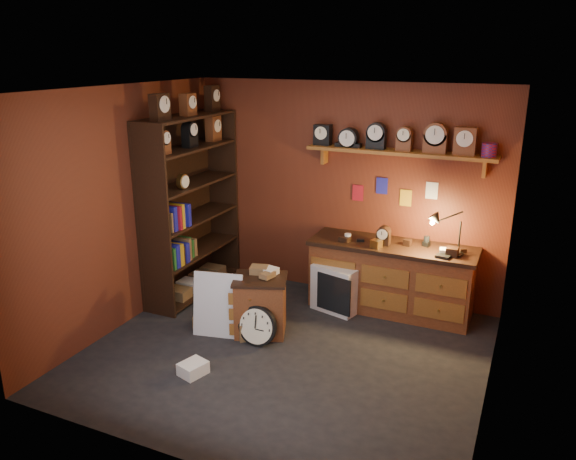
{
  "coord_description": "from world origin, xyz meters",
  "views": [
    {
      "loc": [
        2.18,
        -4.76,
        3.04
      ],
      "look_at": [
        -0.13,
        0.35,
        1.24
      ],
      "focal_mm": 35.0,
      "sensor_mm": 36.0,
      "label": 1
    }
  ],
  "objects_px": {
    "shelving_unit": "(189,199)",
    "workbench": "(391,274)",
    "low_cabinet": "(260,303)",
    "big_round_clock": "(257,326)"
  },
  "relations": [
    {
      "from": "workbench",
      "to": "low_cabinet",
      "type": "height_order",
      "value": "workbench"
    },
    {
      "from": "low_cabinet",
      "to": "workbench",
      "type": "bearing_deg",
      "value": 23.94
    },
    {
      "from": "shelving_unit",
      "to": "workbench",
      "type": "distance_m",
      "value": 2.69
    },
    {
      "from": "low_cabinet",
      "to": "big_round_clock",
      "type": "distance_m",
      "value": 0.31
    },
    {
      "from": "workbench",
      "to": "big_round_clock",
      "type": "height_order",
      "value": "workbench"
    },
    {
      "from": "workbench",
      "to": "low_cabinet",
      "type": "relative_size",
      "value": 2.62
    },
    {
      "from": "workbench",
      "to": "big_round_clock",
      "type": "bearing_deg",
      "value": -127.45
    },
    {
      "from": "shelving_unit",
      "to": "low_cabinet",
      "type": "relative_size",
      "value": 3.43
    },
    {
      "from": "shelving_unit",
      "to": "workbench",
      "type": "height_order",
      "value": "shelving_unit"
    },
    {
      "from": "shelving_unit",
      "to": "workbench",
      "type": "relative_size",
      "value": 1.31
    }
  ]
}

